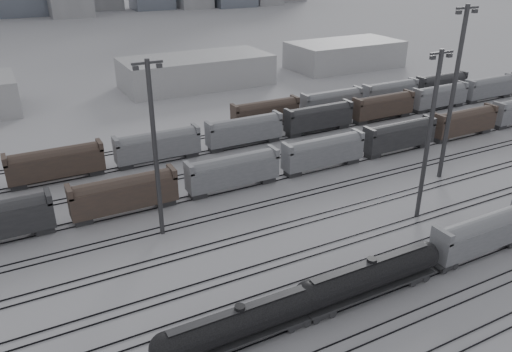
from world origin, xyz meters
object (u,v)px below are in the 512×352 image
tank_car_a (240,323)px  tank_car_b (370,275)px  light_mast_c (429,134)px  hopper_car_a (482,232)px

tank_car_a → tank_car_b: size_ratio=0.93×
tank_car_a → light_mast_c: bearing=18.0°
light_mast_c → tank_car_a: bearing=-162.0°
tank_car_a → light_mast_c: light_mast_c is taller
tank_car_b → hopper_car_a: 17.25m
tank_car_a → light_mast_c: (33.24, 10.82, 9.92)m
tank_car_a → tank_car_b: tank_car_b is taller
light_mast_c → hopper_car_a: bearing=-92.3°
tank_car_b → hopper_car_a: (17.24, 0.00, 0.53)m
hopper_car_a → light_mast_c: (0.44, 10.82, 9.20)m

